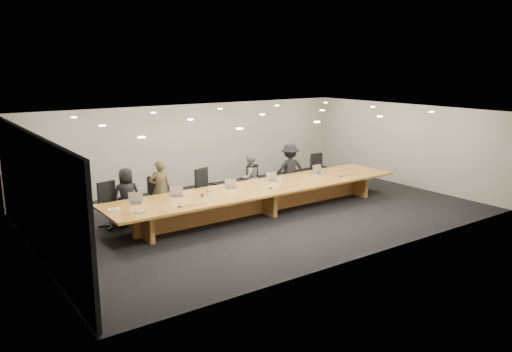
{
  "coord_description": "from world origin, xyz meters",
  "views": [
    {
      "loc": [
        -8.0,
        -10.98,
        4.1
      ],
      "look_at": [
        0.0,
        0.3,
        1.0
      ],
      "focal_mm": 35.0,
      "sensor_mm": 36.0,
      "label": 1
    }
  ],
  "objects_px": {
    "person_c": "(250,178)",
    "paper_cup_far": "(323,173)",
    "water_bottle": "(208,191)",
    "amber_mug": "(202,195)",
    "chair_right": "(293,176)",
    "laptop_e": "(320,169)",
    "chair_left": "(159,197)",
    "mic_right": "(341,176)",
    "av_box": "(140,212)",
    "chair_far_left": "(112,205)",
    "conference_table": "(262,194)",
    "chair_mid_right": "(257,183)",
    "mic_left": "(180,206)",
    "laptop_c": "(231,184)",
    "mic_center": "(270,188)",
    "chair_mid_left": "(207,188)",
    "person_d": "(290,169)",
    "laptop_b": "(177,192)",
    "laptop_d": "(273,177)",
    "paper_cup_near": "(280,178)",
    "laptop_a": "(135,198)",
    "person_b": "(160,189)",
    "chair_far_right": "(321,170)",
    "person_a": "(127,196)"
  },
  "relations": [
    {
      "from": "chair_left",
      "to": "mic_center",
      "type": "distance_m",
      "value": 3.07
    },
    {
      "from": "person_b",
      "to": "person_c",
      "type": "relative_size",
      "value": 1.13
    },
    {
      "from": "water_bottle",
      "to": "amber_mug",
      "type": "distance_m",
      "value": 0.22
    },
    {
      "from": "laptop_b",
      "to": "paper_cup_near",
      "type": "bearing_deg",
      "value": 17.91
    },
    {
      "from": "chair_mid_right",
      "to": "paper_cup_far",
      "type": "relative_size",
      "value": 14.22
    },
    {
      "from": "conference_table",
      "to": "chair_far_left",
      "type": "xyz_separation_m",
      "value": [
        -3.9,
        1.15,
        0.08
      ]
    },
    {
      "from": "laptop_b",
      "to": "laptop_d",
      "type": "xyz_separation_m",
      "value": [
        3.09,
        -0.05,
        -0.0
      ]
    },
    {
      "from": "laptop_a",
      "to": "paper_cup_near",
      "type": "bearing_deg",
      "value": 23.85
    },
    {
      "from": "chair_far_right",
      "to": "av_box",
      "type": "height_order",
      "value": "chair_far_right"
    },
    {
      "from": "person_c",
      "to": "amber_mug",
      "type": "relative_size",
      "value": 15.59
    },
    {
      "from": "laptop_b",
      "to": "laptop_c",
      "type": "xyz_separation_m",
      "value": [
        1.62,
        -0.07,
        -0.01
      ]
    },
    {
      "from": "laptop_a",
      "to": "laptop_d",
      "type": "xyz_separation_m",
      "value": [
        4.24,
        -0.02,
        -0.01
      ]
    },
    {
      "from": "chair_left",
      "to": "paper_cup_far",
      "type": "bearing_deg",
      "value": -1.08
    },
    {
      "from": "chair_far_right",
      "to": "paper_cup_near",
      "type": "height_order",
      "value": "chair_far_right"
    },
    {
      "from": "chair_right",
      "to": "laptop_e",
      "type": "height_order",
      "value": "laptop_e"
    },
    {
      "from": "chair_left",
      "to": "mic_right",
      "type": "height_order",
      "value": "chair_left"
    },
    {
      "from": "water_bottle",
      "to": "paper_cup_far",
      "type": "height_order",
      "value": "water_bottle"
    },
    {
      "from": "paper_cup_near",
      "to": "av_box",
      "type": "relative_size",
      "value": 0.36
    },
    {
      "from": "av_box",
      "to": "mic_left",
      "type": "bearing_deg",
      "value": -11.93
    },
    {
      "from": "person_b",
      "to": "mic_center",
      "type": "xyz_separation_m",
      "value": [
        2.62,
        -1.48,
        -0.04
      ]
    },
    {
      "from": "chair_far_left",
      "to": "person_d",
      "type": "distance_m",
      "value": 5.82
    },
    {
      "from": "paper_cup_near",
      "to": "mic_left",
      "type": "xyz_separation_m",
      "value": [
        -3.76,
        -0.91,
        -0.02
      ]
    },
    {
      "from": "chair_far_left",
      "to": "amber_mug",
      "type": "distance_m",
      "value": 2.3
    },
    {
      "from": "chair_far_left",
      "to": "av_box",
      "type": "height_order",
      "value": "chair_far_left"
    },
    {
      "from": "conference_table",
      "to": "paper_cup_far",
      "type": "distance_m",
      "value": 2.55
    },
    {
      "from": "water_bottle",
      "to": "chair_left",
      "type": "bearing_deg",
      "value": 125.89
    },
    {
      "from": "amber_mug",
      "to": "av_box",
      "type": "bearing_deg",
      "value": -167.87
    },
    {
      "from": "chair_far_right",
      "to": "person_d",
      "type": "xyz_separation_m",
      "value": [
        -1.44,
        -0.12,
        0.24
      ]
    },
    {
      "from": "chair_right",
      "to": "person_a",
      "type": "bearing_deg",
      "value": 173.73
    },
    {
      "from": "chair_far_right",
      "to": "water_bottle",
      "type": "xyz_separation_m",
      "value": [
        -5.06,
        -1.17,
        0.27
      ]
    },
    {
      "from": "conference_table",
      "to": "chair_mid_left",
      "type": "height_order",
      "value": "chair_mid_left"
    },
    {
      "from": "person_b",
      "to": "laptop_c",
      "type": "distance_m",
      "value": 1.93
    },
    {
      "from": "laptop_d",
      "to": "mic_center",
      "type": "xyz_separation_m",
      "value": [
        -0.6,
        -0.66,
        -0.12
      ]
    },
    {
      "from": "chair_right",
      "to": "laptop_c",
      "type": "bearing_deg",
      "value": -168.82
    },
    {
      "from": "chair_right",
      "to": "person_d",
      "type": "height_order",
      "value": "person_d"
    },
    {
      "from": "chair_right",
      "to": "person_d",
      "type": "xyz_separation_m",
      "value": [
        -0.31,
        -0.19,
        0.31
      ]
    },
    {
      "from": "water_bottle",
      "to": "laptop_a",
      "type": "bearing_deg",
      "value": 170.94
    },
    {
      "from": "conference_table",
      "to": "chair_far_left",
      "type": "relative_size",
      "value": 7.52
    },
    {
      "from": "chair_right",
      "to": "laptop_c",
      "type": "height_order",
      "value": "chair_right"
    },
    {
      "from": "person_c",
      "to": "amber_mug",
      "type": "distance_m",
      "value": 2.66
    },
    {
      "from": "person_a",
      "to": "person_b",
      "type": "distance_m",
      "value": 0.91
    },
    {
      "from": "av_box",
      "to": "mic_left",
      "type": "xyz_separation_m",
      "value": [
        0.96,
        -0.13,
        -0.0
      ]
    },
    {
      "from": "person_d",
      "to": "chair_far_left",
      "type": "bearing_deg",
      "value": 21.21
    },
    {
      "from": "person_c",
      "to": "paper_cup_far",
      "type": "relative_size",
      "value": 18.63
    },
    {
      "from": "chair_far_left",
      "to": "mic_center",
      "type": "distance_m",
      "value": 4.22
    },
    {
      "from": "conference_table",
      "to": "paper_cup_near",
      "type": "height_order",
      "value": "paper_cup_near"
    },
    {
      "from": "av_box",
      "to": "amber_mug",
      "type": "bearing_deg",
      "value": 7.63
    },
    {
      "from": "conference_table",
      "to": "paper_cup_near",
      "type": "bearing_deg",
      "value": 22.7
    },
    {
      "from": "mic_center",
      "to": "chair_mid_right",
      "type": "bearing_deg",
      "value": 67.86
    },
    {
      "from": "chair_mid_left",
      "to": "chair_mid_right",
      "type": "xyz_separation_m",
      "value": [
        1.7,
        -0.1,
        -0.04
      ]
    }
  ]
}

